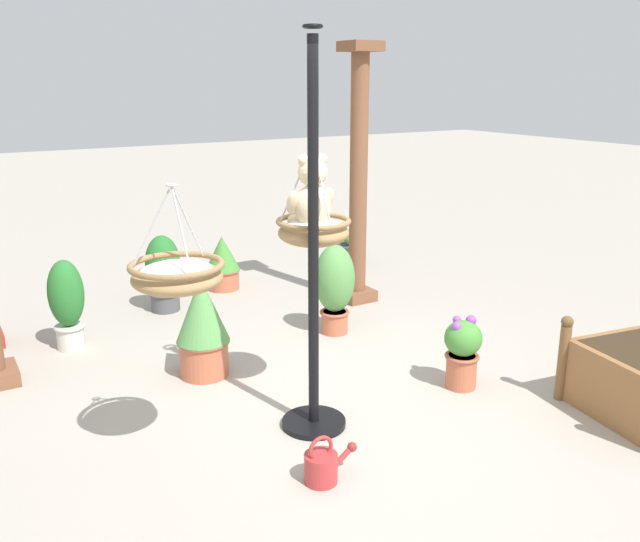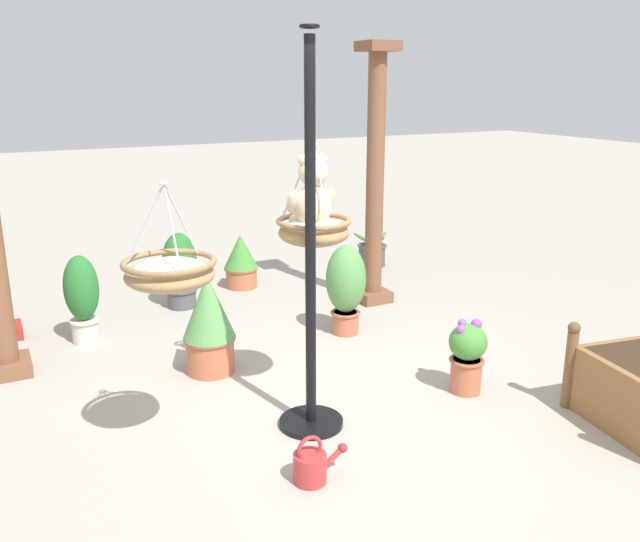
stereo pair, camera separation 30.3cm
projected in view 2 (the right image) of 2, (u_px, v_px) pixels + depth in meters
The scene contains 14 objects.
ground_plane at pixel (324, 408), 4.85m from camera, with size 40.00×40.00×0.00m, color #A8A093.
display_pole_central at pixel (311, 312), 4.38m from camera, with size 0.44×0.44×2.61m.
hanging_basket_with_teddy at pixel (314, 230), 4.53m from camera, with size 0.51×0.51×0.69m.
teddy_bear at pixel (312, 197), 4.49m from camera, with size 0.35×0.31×0.51m.
hanging_basket_left_high at pixel (170, 272), 3.80m from camera, with size 0.54×0.54×0.61m.
greenhouse_pillar_left at pixel (375, 182), 6.83m from camera, with size 0.35×0.35×2.66m.
potted_plant_fern_front at pixel (346, 286), 6.15m from camera, with size 0.37×0.37×0.85m.
potted_plant_flowering_red at pixel (82, 297), 5.95m from camera, with size 0.31×0.31×0.81m.
potted_plant_tall_leafy at pixel (467, 355), 5.02m from camera, with size 0.29×0.29×0.58m.
potted_plant_bushy_green at pixel (209, 323), 5.34m from camera, with size 0.43×0.43×0.83m.
potted_plant_conical_shrub at pixel (241, 261), 7.57m from camera, with size 0.39×0.39×0.61m.
potted_plant_trailing_ivy at pixel (180, 269), 6.88m from camera, with size 0.35×0.35×0.79m.
potted_plant_broad_leaf at pixel (372, 252), 8.49m from camera, with size 0.46×0.45×0.44m.
watering_can at pixel (311, 466), 3.94m from camera, with size 0.35×0.20×0.30m.
Camera 2 is at (-2.03, -3.88, 2.30)m, focal length 37.47 mm.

